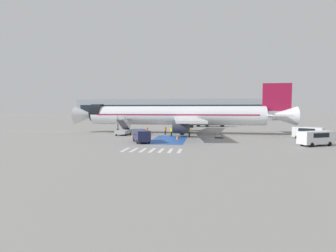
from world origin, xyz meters
The scene contains 24 objects.
ground_plane centered at (0.00, 0.00, 0.00)m, with size 600.00×600.00×0.00m, color gray.
apron_leadline_yellow centered at (1.51, -0.58, 0.00)m, with size 0.20×81.46×0.01m, color gold.
apron_stand_patch_blue centered at (1.51, -11.67, 0.00)m, with size 5.93×13.86×0.01m, color #2856A8.
apron_walkway_bar_0 centered at (-2.69, -24.08, 0.00)m, with size 0.44×3.60×0.01m, color silver.
apron_walkway_bar_1 centered at (-1.49, -24.08, 0.00)m, with size 0.44×3.60×0.01m, color silver.
apron_walkway_bar_2 centered at (-0.29, -24.08, 0.00)m, with size 0.44×3.60×0.01m, color silver.
apron_walkway_bar_3 centered at (0.91, -24.08, 0.00)m, with size 0.44×3.60×0.01m, color silver.
apron_walkway_bar_4 centered at (2.11, -24.08, 0.00)m, with size 0.44×3.60×0.01m, color silver.
apron_walkway_bar_5 centered at (3.31, -24.08, 0.00)m, with size 0.44×3.60×0.01m, color silver.
apron_walkway_bar_6 centered at (4.51, -24.08, 0.00)m, with size 0.44×3.60×0.01m, color silver.
airliner centered at (2.10, -0.59, 3.91)m, with size 48.04×34.35×10.62m.
boarding_stairs_forward centered at (-8.87, -4.97, 1.00)m, with size 2.28×5.26×4.08m.
fuel_tanker centered at (9.45, 23.02, 1.65)m, with size 10.18×2.92×3.29m.
service_van_0 centered at (23.73, -16.81, 1.28)m, with size 5.58×3.98×2.13m.
service_van_1 centered at (26.06, -7.61, 1.28)m, with size 5.12×4.33×2.13m.
service_van_2 centered at (-2.41, -16.24, 1.20)m, with size 3.97×5.53×1.99m.
baggage_cart centered at (10.40, -7.69, 0.26)m, with size 1.55×2.63×0.87m.
ground_crew_0 centered at (1.26, -6.21, 1.08)m, with size 0.48×0.35×1.86m.
ground_crew_1 centered at (-0.33, -3.56, 1.01)m, with size 0.37×0.48×1.74m.
ground_crew_2 centered at (-3.69, -5.95, 1.06)m, with size 0.44×0.48×1.82m.
ground_crew_3 centered at (4.82, -6.93, 1.09)m, with size 0.49×0.42×1.87m.
traffic_cone_0 centered at (2.97, -11.08, 0.33)m, with size 0.60×0.60×0.66m.
traffic_cone_1 centered at (-5.88, -8.86, 0.29)m, with size 0.52×0.52×0.58m.
terminal_building centered at (-9.04, 77.88, 5.13)m, with size 97.73×12.10×10.26m.
Camera 1 is at (7.47, -57.18, 5.36)m, focal length 28.00 mm.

